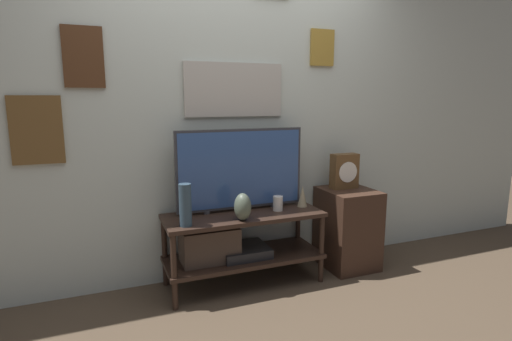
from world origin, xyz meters
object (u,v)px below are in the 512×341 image
object	(u,v)px
vase_urn_stoneware	(243,207)
vase_slim_bronze	(302,196)
vase_tall_ceramic	(185,205)
television	(241,169)
candle_jar	(278,203)
mantel_clock	(344,171)

from	to	relation	value
vase_urn_stoneware	vase_slim_bronze	world-z (taller)	vase_urn_stoneware
vase_urn_stoneware	vase_tall_ceramic	bearing A→B (deg)	177.18
vase_urn_stoneware	television	bearing A→B (deg)	73.04
television	vase_slim_bronze	xyz separation A→B (m)	(0.49, -0.08, -0.24)
vase_urn_stoneware	vase_tall_ceramic	size ratio (longest dim) A/B	0.67
vase_slim_bronze	vase_tall_ceramic	xyz separation A→B (m)	(-0.96, -0.15, 0.06)
television	candle_jar	xyz separation A→B (m)	(0.26, -0.11, -0.26)
vase_tall_ceramic	vase_urn_stoneware	bearing A→B (deg)	-2.82
vase_slim_bronze	mantel_clock	world-z (taller)	mantel_clock
television	vase_urn_stoneware	distance (m)	0.34
mantel_clock	television	bearing A→B (deg)	177.51
vase_slim_bronze	vase_tall_ceramic	size ratio (longest dim) A/B	0.57
vase_slim_bronze	vase_urn_stoneware	bearing A→B (deg)	-163.22
candle_jar	mantel_clock	xyz separation A→B (m)	(0.64, 0.08, 0.19)
vase_urn_stoneware	vase_tall_ceramic	distance (m)	0.40
television	vase_tall_ceramic	distance (m)	0.55
vase_tall_ceramic	candle_jar	xyz separation A→B (m)	(0.73, 0.11, -0.09)
vase_slim_bronze	candle_jar	size ratio (longest dim) A/B	1.48
vase_tall_ceramic	candle_jar	distance (m)	0.75
television	vase_tall_ceramic	xyz separation A→B (m)	(-0.47, -0.23, -0.17)
television	vase_slim_bronze	world-z (taller)	television
vase_slim_bronze	mantel_clock	xyz separation A→B (m)	(0.41, 0.04, 0.17)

